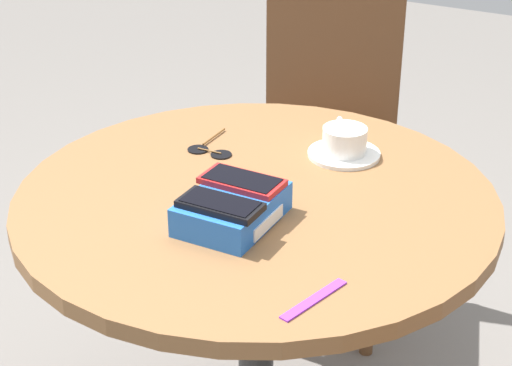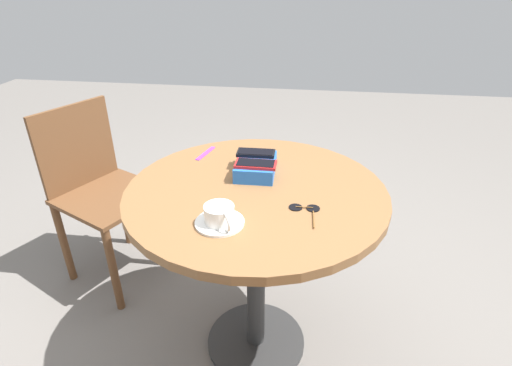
% 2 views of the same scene
% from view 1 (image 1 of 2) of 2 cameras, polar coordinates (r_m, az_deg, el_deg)
% --- Properties ---
extents(round_table, '(0.87, 0.87, 0.74)m').
position_cam_1_polar(round_table, '(1.60, 0.00, -4.95)').
color(round_table, '#2D2D2D').
rests_on(round_table, ground_plane).
extents(phone_box, '(0.19, 0.14, 0.05)m').
position_cam_1_polar(phone_box, '(1.43, -1.59, -1.73)').
color(phone_box, blue).
rests_on(phone_box, round_table).
extents(phone_black, '(0.07, 0.14, 0.01)m').
position_cam_1_polar(phone_black, '(1.37, -2.40, -1.46)').
color(phone_black, black).
rests_on(phone_black, phone_box).
extents(phone_red, '(0.07, 0.14, 0.01)m').
position_cam_1_polar(phone_red, '(1.45, -0.94, 0.13)').
color(phone_red, red).
rests_on(phone_red, phone_box).
extents(saucer, '(0.14, 0.14, 0.01)m').
position_cam_1_polar(saucer, '(1.68, 5.88, 1.94)').
color(saucer, white).
rests_on(saucer, round_table).
extents(coffee_cup, '(0.11, 0.09, 0.06)m').
position_cam_1_polar(coffee_cup, '(1.67, 5.91, 2.94)').
color(coffee_cup, white).
rests_on(coffee_cup, saucer).
extents(lanyard_strap, '(0.13, 0.05, 0.00)m').
position_cam_1_polar(lanyard_strap, '(1.25, 3.88, -7.76)').
color(lanyard_strap, purple).
rests_on(lanyard_strap, round_table).
extents(sunglasses, '(0.13, 0.09, 0.01)m').
position_cam_1_polar(sunglasses, '(1.69, -3.09, 2.20)').
color(sunglasses, black).
rests_on(sunglasses, round_table).
extents(chair_far_side, '(0.48, 0.48, 0.89)m').
position_cam_1_polar(chair_far_side, '(2.34, 4.47, 2.12)').
color(chair_far_side, brown).
rests_on(chair_far_side, ground_plane).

